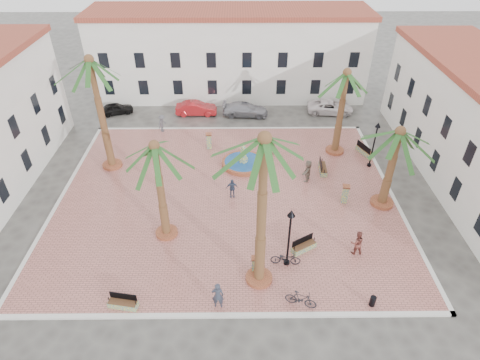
{
  "coord_description": "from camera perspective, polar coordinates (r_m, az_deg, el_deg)",
  "views": [
    {
      "loc": [
        0.79,
        -24.89,
        19.56
      ],
      "look_at": [
        1.0,
        0.0,
        1.6
      ],
      "focal_mm": 30.0,
      "sensor_mm": 36.0,
      "label": 1
    }
  ],
  "objects": [
    {
      "name": "bollard_n",
      "position": [
        37.12,
        -4.44,
        5.59
      ],
      "size": [
        0.57,
        0.57,
        1.52
      ],
      "rotation": [
        0.0,
        0.0,
        0.06
      ],
      "color": "gray",
      "rests_on": "plaza"
    },
    {
      "name": "palm_s",
      "position": [
        19.52,
        3.44,
        3.43
      ],
      "size": [
        5.33,
        5.33,
        10.33
      ],
      "color": "#A75333",
      "rests_on": "plaza"
    },
    {
      "name": "bicycle_a",
      "position": [
        26.07,
        6.5,
        -10.99
      ],
      "size": [
        1.97,
        0.83,
        1.01
      ],
      "primitive_type": "imported",
      "rotation": [
        0.0,
        0.0,
        1.48
      ],
      "color": "black",
      "rests_on": "plaza"
    },
    {
      "name": "plaza",
      "position": [
        31.62,
        -1.81,
        -2.25
      ],
      "size": [
        26.0,
        22.0,
        0.15
      ],
      "primitive_type": "cube",
      "color": "#BB6D63",
      "rests_on": "ground"
    },
    {
      "name": "kerb_n",
      "position": [
        40.84,
        -1.55,
        7.32
      ],
      "size": [
        26.3,
        0.3,
        0.16
      ],
      "primitive_type": "cube",
      "color": "silver",
      "rests_on": "ground"
    },
    {
      "name": "car_white",
      "position": [
        44.95,
        12.71,
        10.09
      ],
      "size": [
        5.04,
        2.59,
        1.36
      ],
      "primitive_type": "imported",
      "rotation": [
        0.0,
        0.0,
        1.5
      ],
      "color": "white",
      "rests_on": "ground"
    },
    {
      "name": "palm_e",
      "position": [
        29.68,
        21.5,
        5.0
      ],
      "size": [
        5.54,
        5.54,
        6.65
      ],
      "color": "#A75333",
      "rests_on": "plaza"
    },
    {
      "name": "bench_ne",
      "position": [
        38.14,
        17.32,
        3.97
      ],
      "size": [
        1.31,
        2.05,
        1.04
      ],
      "rotation": [
        0.0,
        0.0,
        1.96
      ],
      "color": "gray",
      "rests_on": "plaza"
    },
    {
      "name": "kerb_s",
      "position": [
        23.94,
        -2.29,
        -18.7
      ],
      "size": [
        26.3,
        0.3,
        0.16
      ],
      "primitive_type": "cube",
      "color": "silver",
      "rests_on": "ground"
    },
    {
      "name": "bollard_se",
      "position": [
        25.35,
        2.12,
        -11.94
      ],
      "size": [
        0.47,
        0.47,
        1.27
      ],
      "rotation": [
        0.0,
        0.0,
        -0.03
      ],
      "color": "gray",
      "rests_on": "plaza"
    },
    {
      "name": "car_black",
      "position": [
        45.69,
        -17.23,
        9.67
      ],
      "size": [
        3.84,
        2.51,
        1.22
      ],
      "primitive_type": "imported",
      "rotation": [
        0.0,
        0.0,
        1.9
      ],
      "color": "black",
      "rests_on": "ground"
    },
    {
      "name": "pedestrian_east",
      "position": [
        33.09,
        9.61,
        1.33
      ],
      "size": [
        1.24,
        1.83,
        1.89
      ],
      "primitive_type": "imported",
      "rotation": [
        0.0,
        0.0,
        -2.0
      ],
      "color": "gray",
      "rests_on": "plaza"
    },
    {
      "name": "fountain",
      "position": [
        34.91,
        0.47,
        2.55
      ],
      "size": [
        3.72,
        3.72,
        1.92
      ],
      "color": "#A75333",
      "rests_on": "plaza"
    },
    {
      "name": "cyclist_b",
      "position": [
        27.36,
        16.29,
        -8.55
      ],
      "size": [
        0.89,
        0.7,
        1.82
      ],
      "primitive_type": "imported",
      "rotation": [
        0.0,
        0.0,
        3.15
      ],
      "color": "brown",
      "rests_on": "plaza"
    },
    {
      "name": "palm_nw",
      "position": [
        32.95,
        -20.34,
        14.2
      ],
      "size": [
        5.42,
        5.42,
        9.78
      ],
      "color": "#A75333",
      "rests_on": "plaza"
    },
    {
      "name": "bench_e",
      "position": [
        34.79,
        11.67,
        1.61
      ],
      "size": [
        0.69,
        1.87,
        0.97
      ],
      "rotation": [
        0.0,
        0.0,
        1.5
      ],
      "color": "gray",
      "rests_on": "plaza"
    },
    {
      "name": "bench_se",
      "position": [
        27.29,
        9.06,
        -9.32
      ],
      "size": [
        1.81,
        1.37,
        0.94
      ],
      "rotation": [
        0.0,
        0.0,
        0.53
      ],
      "color": "gray",
      "rests_on": "plaza"
    },
    {
      "name": "car_silver",
      "position": [
        43.34,
        0.75,
        10.01
      ],
      "size": [
        4.96,
        2.33,
        1.4
      ],
      "primitive_type": "imported",
      "rotation": [
        0.0,
        0.0,
        1.49
      ],
      "color": "#A3A3AB",
      "rests_on": "ground"
    },
    {
      "name": "car_red",
      "position": [
        43.78,
        -6.24,
        10.1
      ],
      "size": [
        4.35,
        1.55,
        1.43
      ],
      "primitive_type": "imported",
      "rotation": [
        0.0,
        0.0,
        1.58
      ],
      "color": "#B11A1E",
      "rests_on": "ground"
    },
    {
      "name": "lamppost_e",
      "position": [
        35.26,
        18.7,
        5.8
      ],
      "size": [
        0.46,
        0.46,
        4.22
      ],
      "color": "black",
      "rests_on": "plaza"
    },
    {
      "name": "litter_bin",
      "position": [
        25.17,
        18.34,
        -16.03
      ],
      "size": [
        0.35,
        0.35,
        0.67
      ],
      "primitive_type": "cylinder",
      "color": "black",
      "rests_on": "plaza"
    },
    {
      "name": "bicycle_b",
      "position": [
        24.05,
        8.66,
        -16.41
      ],
      "size": [
        1.92,
        1.11,
        1.11
      ],
      "primitive_type": "imported",
      "rotation": [
        0.0,
        0.0,
        1.23
      ],
      "color": "black",
      "rests_on": "plaza"
    },
    {
      "name": "pedestrian_fountain_a",
      "position": [
        36.12,
        4.41,
        4.8
      ],
      "size": [
        0.95,
        0.74,
        1.73
      ],
      "primitive_type": "imported",
      "rotation": [
        0.0,
        0.0,
        0.25
      ],
      "color": "#98745D",
      "rests_on": "plaza"
    },
    {
      "name": "kerb_e",
      "position": [
        33.88,
        20.75,
        -1.98
      ],
      "size": [
        0.3,
        22.3,
        0.16
      ],
      "primitive_type": "cube",
      "color": "silver",
      "rests_on": "ground"
    },
    {
      "name": "building_north",
      "position": [
        47.26,
        -1.49,
        17.56
      ],
      "size": [
        30.4,
        7.4,
        9.5
      ],
      "color": "white",
      "rests_on": "ground"
    },
    {
      "name": "bench_s",
      "position": [
        24.91,
        -16.29,
        -16.51
      ],
      "size": [
        1.78,
        0.81,
        0.9
      ],
      "rotation": [
        0.0,
        0.0,
        -0.17
      ],
      "color": "gray",
      "rests_on": "plaza"
    },
    {
      "name": "ground",
      "position": [
        31.66,
        -1.81,
        -2.36
      ],
      "size": [
        120.0,
        120.0,
        0.0
      ],
      "primitive_type": "plane",
      "color": "#56544F",
      "rests_on": "ground"
    },
    {
      "name": "bollard_e",
      "position": [
        31.45,
        14.72,
        -1.88
      ],
      "size": [
        0.63,
        0.63,
        1.51
      ],
      "rotation": [
        0.0,
        0.0,
        -0.19
      ],
      "color": "gray",
      "rests_on": "plaza"
    },
    {
      "name": "palm_ne",
      "position": [
        35.01,
        14.78,
        13.23
      ],
      "size": [
        5.36,
        5.36,
        7.87
      ],
      "color": "#A75333",
      "rests_on": "plaza"
    },
    {
      "name": "lamppost_s",
      "position": [
        24.34,
        7.11,
        -6.86
      ],
      "size": [
        0.48,
        0.48,
        4.46
      ],
      "color": "black",
      "rests_on": "plaza"
    },
    {
      "name": "cyclist_a",
      "position": [
        23.49,
        -3.18,
        -16.05
      ],
      "size": [
        0.71,
        0.48,
        1.9
      ],
      "primitive_type": "imported",
      "rotation": [
        0.0,
        0.0,
        3.11
      ],
      "color": "#2F3444",
      "rests_on": "plaza"
    },
    {
      "name": "kerb_w",
      "position": [
        34.48,
        -23.97,
        -2.16
      ],
      "size": [
        0.3,
        22.3,
        0.16
      ],
      "primitive_type": "cube",
      "color": "silver",
      "rests_on": "ground"
    },
    {
      "name": "pedestrian_north",
      "position": [
        40.53,
        -11.02,
        7.93
      ],
      "size": [
        1.08,
        1.31,
        1.77
      ],
      "primitive_type": "imported",
      "rotation": [
        0.0,
        0.0,
        1.14
      ],
      "color": "#535359",
      "rests_on": "plaza"
    },
    {
      "name": "palm_sw",
      "position": [
        24.85,
        -11.89,
        3.2
      ],
      "size": [
        4.98,
        4.98,
        7.5
      ],
      "color": "#A75333",
      "rests_on": "plaza"
    },
    {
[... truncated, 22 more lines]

